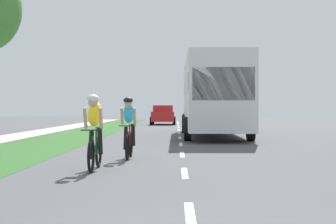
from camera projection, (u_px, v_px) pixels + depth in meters
The scene contains 9 objects.
ground_plane at pixel (180, 137), 24.06m from camera, with size 120.00×120.00×0.00m, color #4C4C4F.
grass_verge at pixel (70, 137), 24.14m from camera, with size 2.98×70.00×0.01m, color #2D6026.
sidewalk_concrete at pixel (17, 137), 24.17m from camera, with size 1.81×70.00×0.10m, color #B2ADA3.
lane_markings_center at pixel (179, 133), 28.06m from camera, with size 0.12×53.49×0.01m.
cyclist_lead at pixel (95, 132), 11.30m from camera, with size 0.42×1.72×1.58m.
cyclist_trailing at pixel (129, 127), 13.92m from camera, with size 0.42×1.72×1.58m.
bus_white at pixel (213, 94), 25.16m from camera, with size 2.78×11.60×3.48m.
sedan_red at pixel (163, 115), 43.08m from camera, with size 1.98×4.30×1.52m.
pickup_blue at pixel (194, 113), 53.76m from camera, with size 2.22×5.10×1.64m.
Camera 1 is at (-0.17, -4.06, 1.30)m, focal length 57.93 mm.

